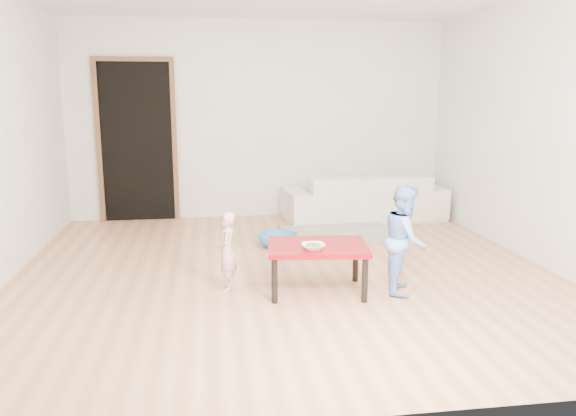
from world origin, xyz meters
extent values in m
cube|color=#B8784F|center=(0.00, 0.00, 0.00)|extent=(5.00, 5.00, 0.01)
cube|color=white|center=(0.00, 2.50, 1.30)|extent=(5.00, 0.02, 2.60)
cube|color=white|center=(2.50, 0.00, 1.30)|extent=(0.02, 5.00, 2.60)
imported|color=white|center=(1.34, 2.05, 0.31)|extent=(2.16, 0.98, 0.61)
cube|color=orange|center=(0.92, 1.87, 0.46)|extent=(0.49, 0.45, 0.11)
imported|color=white|center=(0.13, -0.74, 0.44)|extent=(0.19, 0.19, 0.05)
imported|color=#CF5E70|center=(-0.56, -0.45, 0.34)|extent=(0.18, 0.26, 0.68)
imported|color=#64A5E9|center=(0.92, -0.69, 0.45)|extent=(0.47, 0.53, 0.91)
imported|color=teal|center=(0.04, 0.87, 0.07)|extent=(0.45, 0.45, 0.14)
camera|label=1|loc=(-0.70, -5.05, 1.65)|focal=35.00mm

